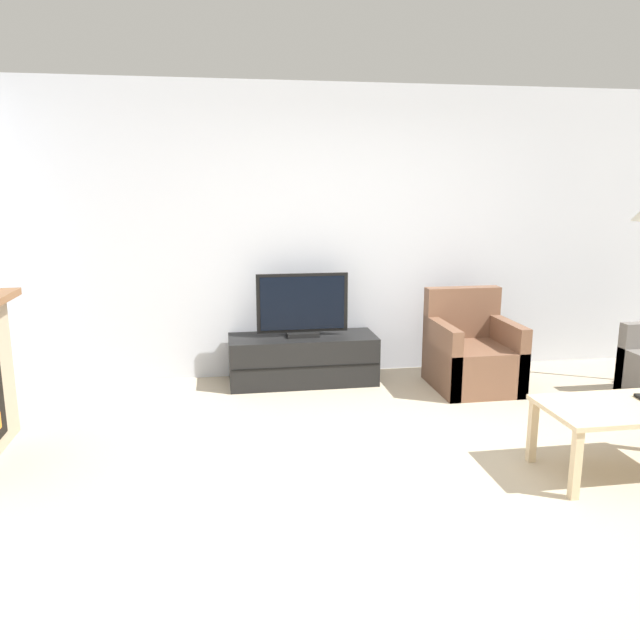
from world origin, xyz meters
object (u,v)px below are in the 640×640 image
at_px(armchair, 471,356).
at_px(tv_stand, 303,359).
at_px(tv, 302,307).
at_px(coffee_table, 626,414).

bearing_deg(armchair, tv_stand, 166.15).
height_order(tv_stand, tv, tv).
relative_size(tv_stand, coffee_table, 1.31).
distance_m(tv_stand, armchair, 1.53).
bearing_deg(tv_stand, coffee_table, -51.50).
bearing_deg(tv_stand, tv, -90.00).
xyz_separation_m(tv, armchair, (1.49, -0.36, -0.43)).
bearing_deg(armchair, tv, 166.23).
height_order(tv_stand, coffee_table, coffee_table).
bearing_deg(tv, tv_stand, 90.00).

